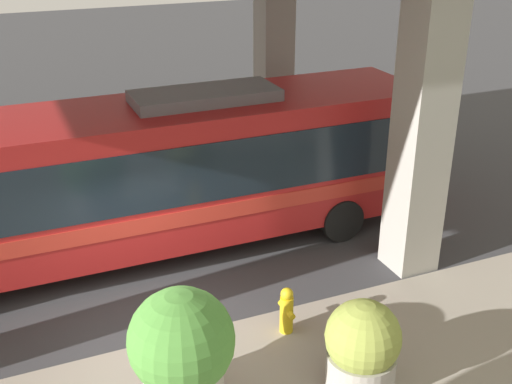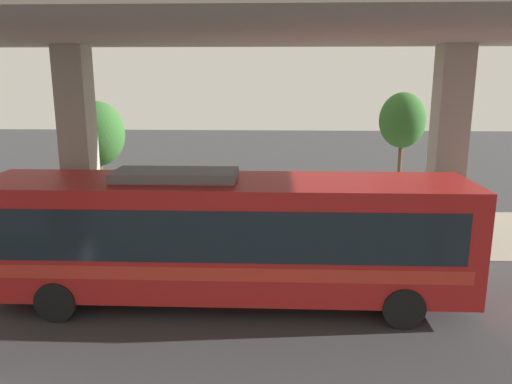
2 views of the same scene
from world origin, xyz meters
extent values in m
plane|color=#38383A|center=(0.00, 0.00, 0.00)|extent=(80.00, 80.00, 0.00)
cube|color=#9E998E|center=(0.50, -5.53, 3.34)|extent=(0.90, 0.90, 6.67)
cube|color=#9E998E|center=(7.50, -5.53, 3.34)|extent=(0.90, 0.90, 6.67)
cube|color=#B21E1E|center=(3.25, -0.80, 1.85)|extent=(2.59, 12.24, 2.81)
cube|color=#19232D|center=(3.25, -0.80, 2.19)|extent=(2.63, 11.26, 1.24)
cube|color=red|center=(3.25, -0.80, 1.29)|extent=(2.63, 11.63, 0.34)
cube|color=slate|center=(3.25, -2.03, 3.38)|extent=(1.30, 3.06, 0.24)
cylinder|color=black|center=(2.04, -4.78, 0.50)|extent=(0.28, 1.00, 1.00)
cylinder|color=black|center=(4.47, -4.78, 0.50)|extent=(0.28, 1.00, 1.00)
cylinder|color=gold|center=(-0.63, -2.14, 0.36)|extent=(0.24, 0.24, 0.73)
sphere|color=gold|center=(-0.63, -2.14, 0.80)|extent=(0.23, 0.23, 0.23)
cylinder|color=gold|center=(-0.81, -2.14, 0.47)|extent=(0.14, 0.11, 0.11)
cylinder|color=gold|center=(-0.45, -2.14, 0.47)|extent=(0.14, 0.11, 0.11)
cylinder|color=#9E998E|center=(-2.37, -2.60, 0.32)|extent=(1.10, 1.10, 0.63)
sphere|color=olive|center=(-2.37, -2.60, 0.96)|extent=(1.19, 1.19, 1.19)
sphere|color=orange|center=(-2.23, -2.71, 0.79)|extent=(0.39, 0.39, 0.39)
sphere|color=#4C8C38|center=(-1.71, 0.10, 1.23)|extent=(1.59, 1.59, 1.59)
sphere|color=orange|center=(-1.56, -0.02, 0.96)|extent=(0.42, 0.42, 0.42)
camera|label=1|loc=(-9.16, 2.06, 7.05)|focal=45.00mm
camera|label=2|loc=(15.35, 0.47, 5.76)|focal=35.00mm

